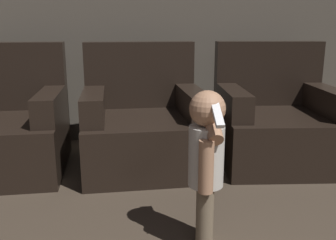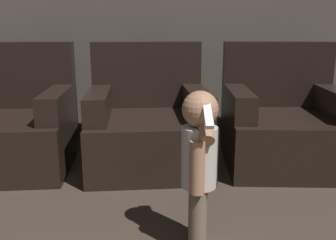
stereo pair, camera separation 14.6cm
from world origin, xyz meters
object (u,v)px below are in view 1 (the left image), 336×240
object	(u,v)px
armchair_middle	(143,126)
armchair_right	(276,122)
person_toddler	(206,157)
armchair_left	(3,129)

from	to	relation	value
armchair_middle	armchair_right	distance (m)	1.08
person_toddler	armchair_right	bearing A→B (deg)	156.57
armchair_middle	armchair_left	bearing A→B (deg)	176.82
armchair_middle	armchair_right	bearing A→B (deg)	-3.18
armchair_left	armchair_right	distance (m)	2.15
armchair_left	armchair_middle	bearing A→B (deg)	-3.09
armchair_right	person_toddler	world-z (taller)	armchair_right
armchair_right	person_toddler	size ratio (longest dim) A/B	1.22
armchair_left	person_toddler	distance (m)	1.79
armchair_right	armchair_middle	bearing A→B (deg)	-176.60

